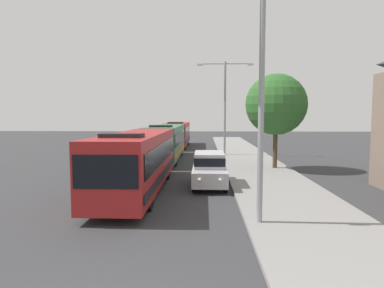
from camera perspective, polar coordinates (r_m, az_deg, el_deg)
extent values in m
cube|color=maroon|center=(17.78, -8.99, -2.47)|extent=(2.50, 11.91, 2.70)
cube|color=black|center=(17.54, -4.93, -1.38)|extent=(0.04, 10.95, 1.00)
cube|color=black|center=(18.03, -12.97, -1.32)|extent=(0.04, 10.95, 1.00)
cube|color=black|center=(11.99, -14.53, -4.64)|extent=(2.30, 0.04, 1.20)
cube|color=black|center=(17.70, -4.87, -5.09)|extent=(0.03, 11.31, 0.36)
cube|color=black|center=(14.17, -11.85, 1.44)|extent=(1.75, 0.90, 0.16)
cylinder|color=black|center=(14.23, -7.42, -9.21)|extent=(0.28, 1.00, 1.00)
cylinder|color=black|center=(14.75, -15.98, -8.85)|extent=(0.28, 1.00, 1.00)
cylinder|color=black|center=(20.99, -4.25, -4.62)|extent=(0.28, 1.00, 1.00)
cylinder|color=black|center=(21.35, -10.15, -4.53)|extent=(0.28, 1.00, 1.00)
cube|color=#33724C|center=(29.94, -4.42, 0.52)|extent=(2.50, 11.74, 2.70)
cube|color=black|center=(29.80, -2.00, 1.18)|extent=(0.04, 10.80, 1.00)
cube|color=black|center=(30.09, -6.83, 1.19)|extent=(0.04, 10.80, 1.00)
cube|color=black|center=(24.09, -6.03, 0.18)|extent=(2.30, 0.04, 1.20)
cube|color=orange|center=(29.89, -1.97, -1.02)|extent=(0.03, 11.15, 0.36)
cube|color=black|center=(26.37, -5.32, 3.04)|extent=(1.75, 0.90, 0.16)
cylinder|color=black|center=(26.35, -2.93, -2.68)|extent=(0.28, 1.00, 1.00)
cylinder|color=black|center=(26.64, -7.66, -2.64)|extent=(0.28, 1.00, 1.00)
cylinder|color=black|center=(33.15, -1.88, -1.14)|extent=(0.28, 1.00, 1.00)
cylinder|color=black|center=(33.38, -5.65, -1.12)|extent=(0.28, 1.00, 1.00)
cube|color=maroon|center=(42.88, -2.43, 1.83)|extent=(2.50, 11.86, 2.70)
cube|color=black|center=(42.78, -0.73, 2.29)|extent=(0.04, 10.91, 1.00)
cube|color=black|center=(42.98, -4.12, 2.29)|extent=(0.04, 10.91, 1.00)
cube|color=black|center=(36.94, -3.17, 1.81)|extent=(2.30, 0.04, 1.20)
cube|color=navy|center=(42.85, -0.72, 0.75)|extent=(0.03, 11.27, 0.36)
cube|color=black|center=(39.28, -2.85, 3.64)|extent=(1.75, 0.90, 0.16)
cylinder|color=black|center=(39.23, -1.25, -0.21)|extent=(0.28, 1.00, 1.00)
cylinder|color=black|center=(39.42, -4.44, -0.20)|extent=(0.28, 1.00, 1.00)
cylinder|color=black|center=(46.13, -0.74, 0.55)|extent=(0.28, 1.00, 1.00)
cylinder|color=black|center=(46.30, -3.46, 0.55)|extent=(0.28, 1.00, 1.00)
cube|color=#B7B7BC|center=(18.75, 2.97, -5.14)|extent=(1.84, 4.40, 0.80)
cube|color=#B7B7BC|center=(18.77, 2.97, -2.65)|extent=(1.62, 2.55, 0.80)
cube|color=black|center=(18.77, 2.97, -2.65)|extent=(1.66, 2.64, 0.44)
sphere|color=#F9EFCC|center=(16.54, 1.31, -6.12)|extent=(0.18, 0.18, 0.18)
sphere|color=#F9EFCC|center=(16.56, 4.84, -6.12)|extent=(0.18, 0.18, 0.18)
cylinder|color=black|center=(17.48, 0.32, -7.03)|extent=(0.22, 0.70, 0.70)
cylinder|color=black|center=(17.51, 5.73, -7.04)|extent=(0.22, 0.70, 0.70)
cylinder|color=black|center=(20.16, 0.57, -5.44)|extent=(0.22, 0.70, 0.70)
cylinder|color=black|center=(20.18, 5.25, -5.44)|extent=(0.22, 0.70, 0.70)
cylinder|color=gray|center=(11.98, 11.72, 7.14)|extent=(0.20, 0.20, 8.59)
cylinder|color=gray|center=(32.93, 5.62, 6.03)|extent=(0.20, 0.20, 8.99)
cylinder|color=gray|center=(33.25, 3.54, 13.47)|extent=(2.42, 0.10, 0.10)
cube|color=silver|center=(33.24, 1.39, 13.34)|extent=(0.56, 0.28, 0.16)
cylinder|color=gray|center=(33.40, 7.82, 13.39)|extent=(2.42, 0.10, 0.10)
cube|color=silver|center=(33.52, 9.93, 13.20)|extent=(0.56, 0.28, 0.16)
cylinder|color=#4C3823|center=(25.12, 13.96, -0.73)|extent=(0.32, 0.32, 2.84)
sphere|color=#2D6028|center=(25.02, 14.10, 6.55)|extent=(4.40, 4.40, 4.40)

